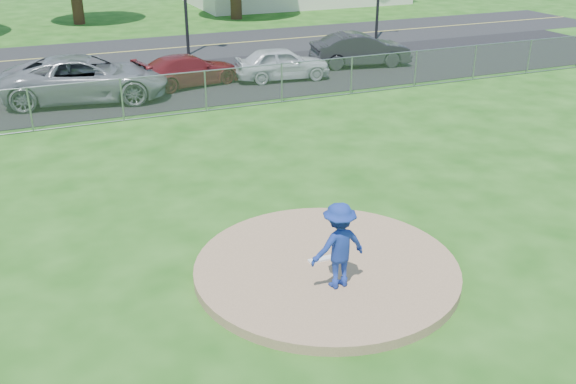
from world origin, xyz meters
The scene contains 11 objects.
ground centered at (0.00, 10.00, 0.00)m, with size 120.00×120.00×0.00m, color #194D10.
pitchers_mound centered at (0.00, 0.00, 0.10)m, with size 5.40×5.40×0.20m, color #967252.
pitching_rubber centered at (0.00, 0.20, 0.22)m, with size 0.60×0.15×0.04m, color white.
chain_link_fence centered at (0.00, 12.00, 0.75)m, with size 40.00×0.06×1.50m, color gray.
parking_lot centered at (0.00, 16.50, 0.01)m, with size 50.00×8.00×0.01m, color black.
street centered at (0.00, 24.00, 0.00)m, with size 60.00×7.00×0.01m, color black.
pitcher centered at (-0.15, -0.78, 1.06)m, with size 1.11×0.64×1.72m, color navy.
parked_car_gray centered at (-2.81, 15.22, 0.87)m, with size 2.85×6.18×1.72m, color gray.
parked_car_darkred centered at (1.40, 15.92, 0.66)m, with size 1.81×4.45×1.29m, color maroon.
parked_car_pearl centered at (5.41, 15.34, 0.71)m, with size 1.65×4.10×1.40m, color silver.
parked_car_charcoal centered at (9.81, 16.32, 0.77)m, with size 1.61×4.62×1.52m, color #262628.
Camera 1 is at (-5.17, -10.13, 6.85)m, focal length 40.00 mm.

